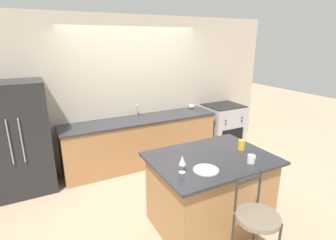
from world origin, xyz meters
TOP-DOWN VIEW (x-y plane):
  - ground_plane at (0.00, 0.00)m, footprint 18.00×18.00m
  - wall_back at (0.00, 0.72)m, footprint 6.00×0.07m
  - back_counter at (0.00, 0.39)m, footprint 2.87×0.70m
  - sink_faucet at (0.00, 0.59)m, footprint 0.02×0.13m
  - kitchen_island at (0.11, -1.62)m, footprint 1.45×1.07m
  - refrigerator at (-1.99, 0.36)m, footprint 0.90×0.70m
  - oven_range at (1.90, 0.35)m, footprint 0.77×0.70m
  - bar_stool_near at (0.03, -2.45)m, footprint 0.42×0.42m
  - dinner_plate at (-0.15, -1.86)m, footprint 0.28×0.28m
  - wine_glass at (-0.40, -1.78)m, footprint 0.08×0.08m
  - coffee_mug at (0.42, -1.95)m, footprint 0.12×0.09m
  - tumbler_cup at (0.58, -1.61)m, footprint 0.09×0.09m
  - pumpkin_decoration at (1.22, 0.56)m, footprint 0.13×0.13m

SIDE VIEW (x-z plane):
  - ground_plane at x=0.00m, z-range 0.00..0.00m
  - back_counter at x=0.00m, z-range 0.00..0.89m
  - oven_range at x=1.90m, z-range 0.00..0.93m
  - kitchen_island at x=0.11m, z-range 0.00..0.93m
  - bar_stool_near at x=0.03m, z-range 0.04..1.10m
  - refrigerator at x=-1.99m, z-range 0.00..1.72m
  - dinner_plate at x=-0.15m, z-range 0.93..0.95m
  - pumpkin_decoration at x=1.22m, z-range 0.88..1.00m
  - coffee_mug at x=0.42m, z-range 0.93..1.02m
  - tumbler_cup at x=0.58m, z-range 0.93..1.06m
  - sink_faucet at x=0.00m, z-range 0.92..1.14m
  - wine_glass at x=-0.40m, z-range 0.97..1.16m
  - wall_back at x=0.00m, z-range 0.00..2.70m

